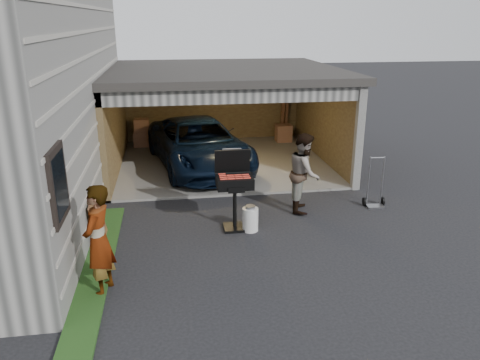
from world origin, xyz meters
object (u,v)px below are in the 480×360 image
(minivan, at_px, (199,146))
(man, at_px, (304,173))
(propane_tank, at_px, (250,219))
(hand_truck, at_px, (375,197))
(woman, at_px, (98,241))
(bbq_grill, at_px, (234,184))
(plywood_panel, at_px, (98,221))

(minivan, relative_size, man, 2.77)
(propane_tank, height_order, hand_truck, hand_truck)
(woman, height_order, hand_truck, woman)
(bbq_grill, bearing_deg, plywood_panel, -175.33)
(man, distance_m, propane_tank, 1.83)
(propane_tank, relative_size, plywood_panel, 0.56)
(hand_truck, bearing_deg, man, -177.16)
(man, relative_size, propane_tank, 3.63)
(minivan, relative_size, woman, 2.73)
(man, bearing_deg, propane_tank, 139.06)
(woman, xyz_separation_m, plywood_panel, (-0.29, 1.90, -0.48))
(bbq_grill, xyz_separation_m, plywood_panel, (-2.77, -0.23, -0.55))
(woman, distance_m, plywood_panel, 1.99)
(bbq_grill, xyz_separation_m, propane_tank, (0.31, -0.18, -0.74))
(man, xyz_separation_m, bbq_grill, (-1.73, -0.77, 0.08))
(minivan, height_order, bbq_grill, bbq_grill)
(propane_tank, bearing_deg, hand_truck, 15.77)
(woman, bearing_deg, plywood_panel, -156.27)
(woman, relative_size, hand_truck, 1.52)
(propane_tank, height_order, plywood_panel, plywood_panel)
(bbq_grill, xyz_separation_m, hand_truck, (3.48, 0.72, -0.76))
(man, distance_m, bbq_grill, 1.89)
(woman, height_order, man, woman)
(hand_truck, bearing_deg, plywood_panel, -166.92)
(bbq_grill, height_order, hand_truck, bbq_grill)
(bbq_grill, height_order, plywood_panel, bbq_grill)
(minivan, height_order, hand_truck, minivan)
(propane_tank, bearing_deg, minivan, 99.56)
(man, distance_m, hand_truck, 1.88)
(minivan, height_order, man, man)
(propane_tank, distance_m, plywood_panel, 3.08)
(man, relative_size, bbq_grill, 1.10)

